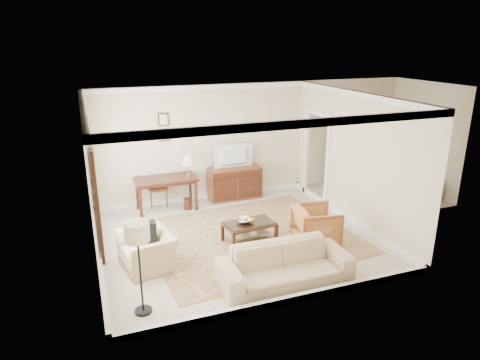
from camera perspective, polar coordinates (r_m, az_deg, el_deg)
room_shell at (r=8.19m, az=-0.59°, el=8.03°), size 5.51×5.01×2.91m
annex_bedroom at (r=11.89m, az=18.28°, el=-0.25°), size 3.00×2.70×2.90m
window_front at (r=7.29m, az=-19.00°, el=-1.82°), size 0.12×1.56×1.80m
window_rear at (r=8.82m, az=-19.40°, el=1.56°), size 0.12×1.56×1.80m
doorway at (r=10.97m, az=10.19°, el=2.90°), size 0.10×1.12×2.25m
rug at (r=9.00m, az=1.27°, el=-7.56°), size 4.42×3.88×0.01m
writing_desk at (r=10.29m, az=-9.86°, el=-0.32°), size 1.47×0.73×0.80m
desk_chair at (r=10.65m, az=-11.00°, el=-0.71°), size 0.49×0.49×1.05m
desk_lamp at (r=10.29m, az=-6.88°, el=1.92°), size 0.32×0.32×0.50m
framed_prints at (r=10.41m, az=-10.14°, el=6.98°), size 0.25×0.04×0.68m
sideboard at (r=10.98m, az=-0.74°, el=-0.39°), size 1.35×0.52×0.83m
tv at (r=10.71m, az=-0.72°, el=4.13°), size 0.97×0.56×0.13m
coffee_table at (r=8.66m, az=1.26°, el=-6.30°), size 1.07×0.69×0.43m
fruit_bowl at (r=8.60m, az=0.55°, el=-5.35°), size 0.42×0.42×0.10m
book_a at (r=8.75m, az=-0.19°, el=-7.16°), size 0.27×0.14×0.38m
book_b at (r=8.81m, az=2.31°, el=-7.02°), size 0.28×0.06×0.38m
striped_armchair at (r=8.72m, az=10.11°, el=-5.72°), size 0.89×0.94×0.85m
club_armchair at (r=7.90m, az=-12.27°, el=-8.45°), size 0.82×1.09×0.86m
backpack at (r=7.89m, az=-12.32°, el=-6.52°), size 0.34×0.39×0.40m
sofa at (r=7.30m, az=6.05°, el=-10.44°), size 2.24×0.69×0.87m
floor_lamp at (r=6.32m, az=-13.52°, el=-7.60°), size 0.36×0.36×1.47m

